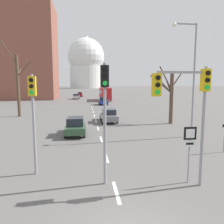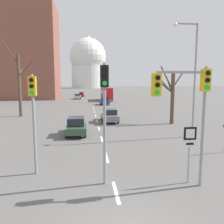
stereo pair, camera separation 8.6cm
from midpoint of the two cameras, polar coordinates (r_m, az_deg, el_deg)
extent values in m
cube|color=silver|center=(9.99, 1.29, -20.16)|extent=(0.16, 2.00, 0.01)
cube|color=silver|center=(14.11, -1.23, -11.72)|extent=(0.16, 2.00, 0.01)
cube|color=silver|center=(18.41, -2.53, -7.13)|extent=(0.16, 2.00, 0.01)
cube|color=silver|center=(22.78, -3.32, -4.30)|extent=(0.16, 2.00, 0.01)
cube|color=silver|center=(27.20, -3.85, -2.38)|extent=(0.16, 2.00, 0.01)
cube|color=silver|center=(31.64, -4.23, -0.99)|extent=(0.16, 2.00, 0.01)
cube|color=silver|center=(36.09, -4.52, 0.05)|extent=(0.16, 2.00, 0.01)
cube|color=silver|center=(40.56, -4.74, 0.86)|extent=(0.16, 2.00, 0.01)
cube|color=silver|center=(45.03, -4.92, 1.51)|extent=(0.16, 2.00, 0.01)
cylinder|color=gray|center=(10.49, 22.88, -3.90)|extent=(0.14, 0.14, 5.36)
cube|color=yellow|center=(10.31, 23.47, 7.63)|extent=(0.36, 0.28, 0.96)
cylinder|color=black|center=(10.17, 24.04, 9.29)|extent=(0.20, 0.06, 0.20)
cylinder|color=black|center=(10.16, 23.95, 7.62)|extent=(0.20, 0.06, 0.20)
cylinder|color=green|center=(10.16, 23.87, 5.94)|extent=(0.20, 0.06, 0.20)
cube|color=gray|center=(9.82, 17.98, 9.85)|extent=(2.18, 0.10, 0.10)
cube|color=yellow|center=(9.42, 11.77, 6.94)|extent=(0.36, 0.28, 0.96)
cylinder|color=black|center=(9.26, 12.15, 8.77)|extent=(0.20, 0.06, 0.20)
cylinder|color=black|center=(9.26, 12.10, 6.93)|extent=(0.20, 0.06, 0.20)
cylinder|color=green|center=(9.26, 12.05, 5.09)|extent=(0.20, 0.06, 0.20)
cylinder|color=gray|center=(11.67, -19.47, -3.31)|extent=(0.14, 0.14, 5.09)
cube|color=gold|center=(11.48, -19.90, 6.36)|extent=(0.36, 0.28, 0.96)
cylinder|color=black|center=(11.32, -20.17, 7.85)|extent=(0.20, 0.06, 0.20)
cylinder|color=black|center=(11.32, -20.10, 6.35)|extent=(0.20, 0.06, 0.20)
cylinder|color=green|center=(11.33, -20.03, 4.84)|extent=(0.20, 0.06, 0.20)
cylinder|color=gray|center=(9.85, -1.70, -3.51)|extent=(0.14, 0.14, 5.53)
cube|color=black|center=(9.68, -1.75, 9.29)|extent=(0.36, 0.28, 0.96)
cylinder|color=black|center=(9.52, -1.67, 11.12)|extent=(0.20, 0.06, 0.20)
cylinder|color=black|center=(9.51, -1.66, 9.33)|extent=(0.20, 0.06, 0.20)
cylinder|color=green|center=(9.50, -1.65, 7.53)|extent=(0.20, 0.06, 0.20)
cylinder|color=gray|center=(10.91, 19.68, -10.47)|extent=(0.07, 0.07, 2.72)
cube|color=black|center=(10.63, 19.96, -5.31)|extent=(0.60, 0.03, 0.60)
cube|color=white|center=(10.61, 20.01, -5.33)|extent=(0.42, 0.01, 0.42)
cube|color=white|center=(10.74, 19.85, -7.81)|extent=(0.60, 0.03, 0.28)
cube|color=black|center=(10.73, 19.89, -7.83)|extent=(0.36, 0.01, 0.10)
cylinder|color=gray|center=(20.00, 20.92, 7.40)|extent=(0.16, 0.16, 9.58)
cube|color=gray|center=(20.17, 19.01, 20.95)|extent=(1.91, 0.10, 0.10)
sphere|color=#F2EAC6|center=(19.78, 16.32, 21.09)|extent=(0.36, 0.36, 0.36)
cube|color=navy|center=(48.07, -1.93, 2.70)|extent=(1.86, 3.84, 0.70)
cube|color=#1E232D|center=(47.83, -1.92, 3.51)|extent=(1.58, 1.84, 0.70)
cylinder|color=black|center=(49.22, -3.06, 2.39)|extent=(0.18, 0.62, 0.62)
cylinder|color=black|center=(49.36, -1.02, 2.41)|extent=(0.18, 0.62, 0.62)
cylinder|color=black|center=(46.86, -2.88, 2.14)|extent=(0.18, 0.62, 0.62)
cylinder|color=black|center=(47.00, -0.74, 2.16)|extent=(0.18, 0.62, 0.62)
cube|color=#2D4C33|center=(20.30, -9.19, -4.05)|extent=(1.70, 4.17, 0.56)
cube|color=#1E232D|center=(19.98, -9.25, -2.37)|extent=(1.45, 2.00, 0.71)
cylinder|color=black|center=(21.67, -11.13, -4.12)|extent=(0.18, 0.68, 0.68)
cylinder|color=black|center=(21.60, -6.89, -4.08)|extent=(0.18, 0.68, 0.68)
cylinder|color=black|center=(19.15, -11.75, -5.67)|extent=(0.18, 0.68, 0.68)
cylinder|color=black|center=(19.07, -6.93, -5.62)|extent=(0.18, 0.68, 0.68)
cube|color=#B7B7BC|center=(66.59, -8.94, 3.96)|extent=(1.86, 4.36, 0.69)
cube|color=#1E232D|center=(66.34, -8.96, 4.47)|extent=(1.58, 2.09, 0.53)
cylinder|color=black|center=(68.00, -9.63, 3.73)|extent=(0.18, 0.70, 0.70)
cylinder|color=black|center=(67.93, -8.15, 3.75)|extent=(0.18, 0.70, 0.70)
cylinder|color=black|center=(65.30, -9.76, 3.58)|extent=(0.18, 0.70, 0.70)
cylinder|color=black|center=(65.23, -8.21, 3.60)|extent=(0.18, 0.70, 0.70)
cube|color=slate|center=(26.68, -0.57, -1.18)|extent=(1.85, 4.57, 0.64)
cube|color=#1E232D|center=(26.37, -0.52, 0.12)|extent=(1.58, 2.19, 0.64)
cylinder|color=black|center=(28.05, -2.66, -1.43)|extent=(0.18, 0.62, 0.62)
cylinder|color=black|center=(28.22, 0.90, -1.37)|extent=(0.18, 0.62, 0.62)
cylinder|color=black|center=(25.27, -2.22, -2.42)|extent=(0.18, 0.62, 0.62)
cylinder|color=black|center=(25.45, 1.72, -2.34)|extent=(0.18, 0.62, 0.62)
cube|color=maroon|center=(78.35, -7.96, 4.48)|extent=(1.71, 4.39, 0.75)
cube|color=#1E232D|center=(78.11, -7.97, 4.96)|extent=(1.46, 2.11, 0.57)
cylinder|color=black|center=(79.76, -8.51, 4.25)|extent=(0.18, 0.62, 0.62)
cylinder|color=black|center=(79.72, -7.35, 4.27)|extent=(0.18, 0.62, 0.62)
cylinder|color=black|center=(77.04, -8.58, 4.14)|extent=(0.18, 0.62, 0.62)
cylinder|color=black|center=(77.00, -7.37, 4.16)|extent=(0.18, 0.62, 0.62)
cube|color=red|center=(60.51, -1.43, 4.93)|extent=(2.50, 10.80, 3.00)
cube|color=black|center=(60.50, -1.43, 5.28)|extent=(2.52, 10.26, 0.90)
cylinder|color=black|center=(64.27, -2.79, 3.73)|extent=(0.26, 0.96, 0.96)
cylinder|color=black|center=(64.47, -0.66, 3.75)|extent=(0.26, 0.96, 0.96)
cylinder|color=black|center=(57.28, -2.33, 3.28)|extent=(0.26, 0.96, 0.96)
cylinder|color=black|center=(57.50, 0.06, 3.30)|extent=(0.26, 0.96, 0.96)
cylinder|color=brown|center=(33.28, -22.96, 6.24)|extent=(0.42, 0.42, 8.54)
cylinder|color=brown|center=(33.32, -25.51, 14.66)|extent=(2.20, 1.42, 3.77)
cylinder|color=brown|center=(33.03, -21.56, 10.46)|extent=(2.05, 0.25, 2.19)
cylinder|color=brown|center=(34.71, -22.77, 8.96)|extent=(0.42, 2.91, 1.95)
cylinder|color=brown|center=(26.03, 15.61, 3.36)|extent=(0.43, 0.43, 5.81)
cylinder|color=brown|center=(25.66, 13.08, 7.07)|extent=(2.54, 0.45, 2.11)
cylinder|color=brown|center=(25.82, 14.24, 8.49)|extent=(1.55, 0.37, 2.82)
cylinder|color=brown|center=(26.46, 14.97, 6.38)|extent=(0.40, 1.29, 1.90)
cylinder|color=brown|center=(26.43, 16.87, 7.91)|extent=(1.39, 0.64, 1.67)
cylinder|color=brown|center=(26.16, 13.90, 6.78)|extent=(1.48, 1.16, 1.96)
cylinder|color=silver|center=(223.07, -6.26, 8.97)|extent=(32.29, 32.29, 21.53)
sphere|color=silver|center=(224.59, -6.34, 14.24)|extent=(35.88, 35.88, 35.88)
cylinder|color=silver|center=(227.08, -6.40, 18.29)|extent=(4.31, 4.31, 6.28)
cube|color=brown|center=(72.29, -21.42, 14.12)|extent=(18.00, 14.00, 27.34)
camera|label=1|loc=(0.04, -89.78, 0.03)|focal=35.00mm
camera|label=2|loc=(0.04, 90.22, -0.03)|focal=35.00mm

